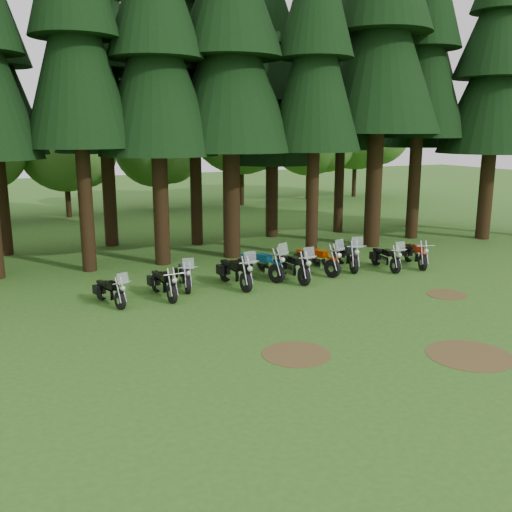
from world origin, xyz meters
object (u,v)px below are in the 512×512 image
(motorcycle_8, at_px, (386,259))
(motorcycle_9, at_px, (415,255))
(motorcycle_1, at_px, (164,284))
(motorcycle_2, at_px, (185,276))
(motorcycle_7, at_px, (348,256))
(motorcycle_0, at_px, (110,292))
(motorcycle_3, at_px, (235,273))
(motorcycle_5, at_px, (293,268))
(motorcycle_4, at_px, (261,266))
(motorcycle_6, at_px, (317,261))

(motorcycle_8, xyz_separation_m, motorcycle_9, (1.54, -0.04, 0.02))
(motorcycle_1, xyz_separation_m, motorcycle_2, (1.02, 0.79, -0.01))
(motorcycle_7, bearing_deg, motorcycle_9, -0.01)
(motorcycle_8, bearing_deg, motorcycle_2, -179.20)
(motorcycle_0, relative_size, motorcycle_8, 0.92)
(motorcycle_2, bearing_deg, motorcycle_9, 5.15)
(motorcycle_1, relative_size, motorcycle_8, 1.02)
(motorcycle_3, bearing_deg, motorcycle_0, 179.44)
(motorcycle_0, height_order, motorcycle_9, motorcycle_0)
(motorcycle_1, distance_m, motorcycle_3, 2.79)
(motorcycle_5, bearing_deg, motorcycle_1, 178.13)
(motorcycle_3, xyz_separation_m, motorcycle_4, (1.34, 0.62, 0.01))
(motorcycle_0, bearing_deg, motorcycle_2, 2.01)
(motorcycle_5, height_order, motorcycle_9, motorcycle_5)
(motorcycle_9, bearing_deg, motorcycle_0, -160.77)
(motorcycle_6, relative_size, motorcycle_9, 1.13)
(motorcycle_4, relative_size, motorcycle_9, 1.12)
(motorcycle_2, xyz_separation_m, motorcycle_8, (8.47, -0.83, 0.00))
(motorcycle_1, distance_m, motorcycle_5, 5.13)
(motorcycle_3, bearing_deg, motorcycle_9, -5.69)
(motorcycle_4, height_order, motorcycle_7, motorcycle_4)
(motorcycle_7, bearing_deg, motorcycle_1, -157.85)
(motorcycle_1, relative_size, motorcycle_7, 0.90)
(motorcycle_5, xyz_separation_m, motorcycle_9, (5.91, -0.13, -0.04))
(motorcycle_7, relative_size, motorcycle_8, 1.13)
(motorcycle_1, distance_m, motorcycle_7, 8.20)
(motorcycle_4, relative_size, motorcycle_5, 1.02)
(motorcycle_6, bearing_deg, motorcycle_3, 169.50)
(motorcycle_3, xyz_separation_m, motorcycle_6, (3.74, 0.40, 0.01))
(motorcycle_2, distance_m, motorcycle_8, 8.51)
(motorcycle_4, relative_size, motorcycle_6, 1.00)
(motorcycle_1, bearing_deg, motorcycle_2, 33.53)
(motorcycle_4, relative_size, motorcycle_8, 1.13)
(motorcycle_6, distance_m, motorcycle_9, 4.56)
(motorcycle_7, bearing_deg, motorcycle_0, -158.41)
(motorcycle_4, relative_size, motorcycle_7, 1.00)
(motorcycle_0, distance_m, motorcycle_8, 11.34)
(motorcycle_8, bearing_deg, motorcycle_3, -175.54)
(motorcycle_4, height_order, motorcycle_8, motorcycle_4)
(motorcycle_0, bearing_deg, motorcycle_5, -13.78)
(motorcycle_1, height_order, motorcycle_5, motorcycle_5)
(motorcycle_2, height_order, motorcycle_6, motorcycle_6)
(motorcycle_2, bearing_deg, motorcycle_5, -0.10)
(motorcycle_0, bearing_deg, motorcycle_3, -11.56)
(motorcycle_3, distance_m, motorcycle_8, 6.72)
(motorcycle_0, height_order, motorcycle_5, motorcycle_5)
(motorcycle_9, bearing_deg, motorcycle_1, -161.18)
(motorcycle_8, height_order, motorcycle_9, motorcycle_8)
(motorcycle_4, xyz_separation_m, motorcycle_6, (2.40, -0.22, -0.00))
(motorcycle_3, height_order, motorcycle_4, motorcycle_4)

